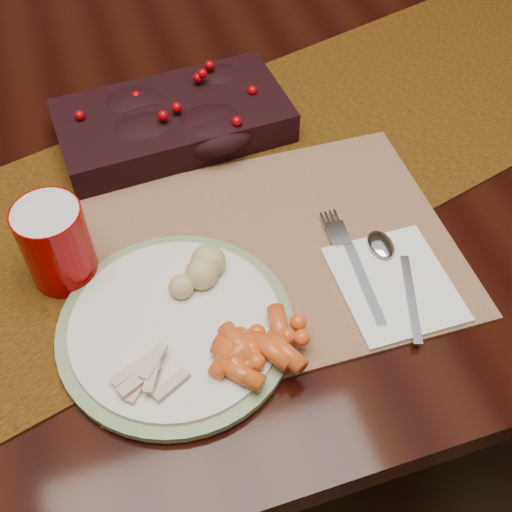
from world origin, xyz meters
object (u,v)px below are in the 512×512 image
object	(u,v)px
placemat_main	(267,254)
napkin	(394,284)
dining_table	(193,303)
centerpiece	(173,116)
dinner_plate	(176,327)
baby_carrots	(261,350)
turkey_shreds	(153,375)
red_cup	(56,244)
mashed_potatoes	(193,272)

from	to	relation	value
placemat_main	napkin	size ratio (longest dim) A/B	3.07
dining_table	centerpiece	distance (m)	0.41
napkin	dinner_plate	bearing A→B (deg)	176.61
baby_carrots	turkey_shreds	size ratio (longest dim) A/B	1.56
dinner_plate	napkin	world-z (taller)	dinner_plate
red_cup	placemat_main	bearing A→B (deg)	-10.85
placemat_main	napkin	bearing A→B (deg)	-35.06
placemat_main	turkey_shreds	xyz separation A→B (m)	(-0.16, -0.13, 0.02)
baby_carrots	red_cup	xyz separation A→B (m)	(-0.18, 0.18, 0.03)
dinner_plate	turkey_shreds	xyz separation A→B (m)	(-0.04, -0.06, 0.02)
placemat_main	dinner_plate	bearing A→B (deg)	-149.50
dining_table	turkey_shreds	bearing A→B (deg)	-106.00
dining_table	dinner_plate	bearing A→B (deg)	-102.51
dining_table	dinner_plate	size ratio (longest dim) A/B	7.01
centerpiece	baby_carrots	xyz separation A→B (m)	(0.00, -0.38, -0.01)
placemat_main	napkin	xyz separation A→B (m)	(0.12, -0.09, 0.00)
dinner_plate	mashed_potatoes	distance (m)	0.06
placemat_main	turkey_shreds	bearing A→B (deg)	-140.27
mashed_potatoes	turkey_shreds	world-z (taller)	mashed_potatoes
mashed_potatoes	napkin	bearing A→B (deg)	-16.22
centerpiece	turkey_shreds	xyz separation A→B (m)	(-0.11, -0.38, -0.01)
dining_table	turkey_shreds	xyz separation A→B (m)	(-0.10, -0.35, 0.40)
dining_table	placemat_main	size ratio (longest dim) A/B	4.05
placemat_main	napkin	world-z (taller)	napkin
centerpiece	placemat_main	distance (m)	0.25
mashed_potatoes	dining_table	bearing A→B (deg)	82.76
baby_carrots	napkin	bearing A→B (deg)	15.24
dining_table	dinner_plate	distance (m)	0.49
placemat_main	turkey_shreds	size ratio (longest dim) A/B	6.53
mashed_potatoes	dinner_plate	bearing A→B (deg)	-126.12
dinner_plate	mashed_potatoes	xyz separation A→B (m)	(0.03, 0.05, 0.03)
centerpiece	baby_carrots	size ratio (longest dim) A/B	2.92
baby_carrots	centerpiece	bearing A→B (deg)	90.19
dinner_plate	turkey_shreds	distance (m)	0.07
dinner_plate	baby_carrots	xyz separation A→B (m)	(0.08, -0.07, 0.02)
centerpiece	red_cup	world-z (taller)	red_cup
baby_carrots	napkin	world-z (taller)	baby_carrots
dining_table	baby_carrots	size ratio (longest dim) A/B	16.97
placemat_main	turkey_shreds	world-z (taller)	turkey_shreds
dining_table	turkey_shreds	world-z (taller)	turkey_shreds
placemat_main	red_cup	distance (m)	0.24
dinner_plate	baby_carrots	world-z (taller)	baby_carrots
turkey_shreds	baby_carrots	bearing A→B (deg)	-3.64
red_cup	napkin	bearing A→B (deg)	-20.79
centerpiece	dinner_plate	distance (m)	0.33
mashed_potatoes	napkin	xyz separation A→B (m)	(0.22, -0.06, -0.03)
mashed_potatoes	red_cup	size ratio (longest dim) A/B	0.69
centerpiece	baby_carrots	bearing A→B (deg)	-89.81
dining_table	placemat_main	distance (m)	0.44
dining_table	dinner_plate	world-z (taller)	dinner_plate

